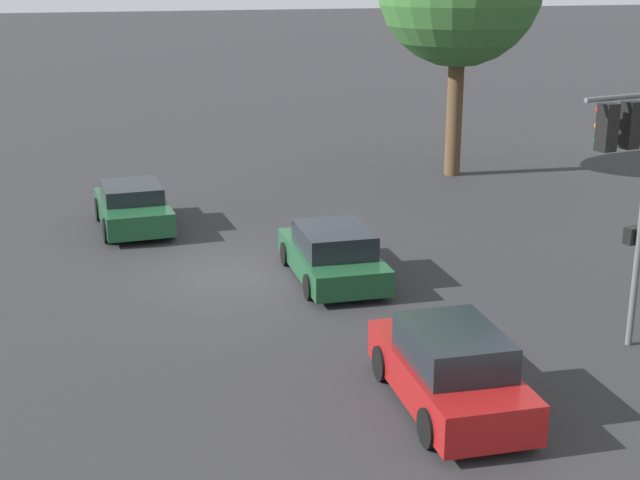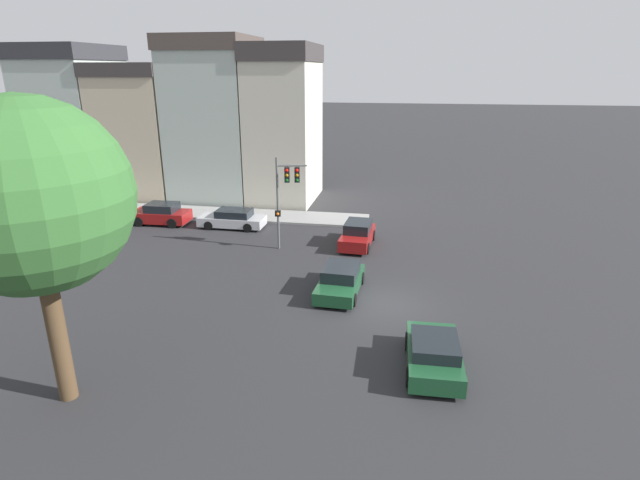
# 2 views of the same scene
# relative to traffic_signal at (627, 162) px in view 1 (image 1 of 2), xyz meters

# --- Properties ---
(ground_plane) EXTENTS (300.00, 300.00, 0.00)m
(ground_plane) POSITION_rel_traffic_signal_xyz_m (-6.72, -6.42, -3.94)
(ground_plane) COLOR #28282B
(traffic_signal) EXTENTS (0.81, 1.93, 5.71)m
(traffic_signal) POSITION_rel_traffic_signal_xyz_m (0.00, 0.00, 0.00)
(traffic_signal) COLOR #515456
(traffic_signal) RESTS_ON ground_plane
(crossing_car_0) EXTENTS (4.23, 2.05, 1.53)m
(crossing_car_0) POSITION_rel_traffic_signal_xyz_m (1.36, -4.22, -3.22)
(crossing_car_0) COLOR maroon
(crossing_car_0) RESTS_ON ground_plane
(crossing_car_1) EXTENTS (4.05, 2.11, 1.33)m
(crossing_car_1) POSITION_rel_traffic_signal_xyz_m (-11.94, -8.46, -3.29)
(crossing_car_1) COLOR #194728
(crossing_car_1) RESTS_ON ground_plane
(crossing_car_2) EXTENTS (4.34, 2.16, 1.37)m
(crossing_car_2) POSITION_rel_traffic_signal_xyz_m (-5.80, -4.11, -3.30)
(crossing_car_2) COLOR #194728
(crossing_car_2) RESTS_ON ground_plane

